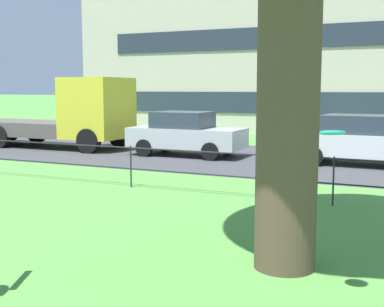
{
  "coord_description": "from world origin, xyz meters",
  "views": [
    {
      "loc": [
        6.32,
        1.25,
        2.35
      ],
      "look_at": [
        3.12,
        8.28,
        1.36
      ],
      "focal_mm": 47.98,
      "sensor_mm": 36.0,
      "label": 1
    }
  ],
  "objects_px": {
    "frisbee": "(333,133)",
    "car_white_left": "(359,140)",
    "car_silver_far_right": "(186,134)",
    "flatbed_truck_right": "(66,117)"
  },
  "relations": [
    {
      "from": "flatbed_truck_right",
      "to": "car_silver_far_right",
      "type": "relative_size",
      "value": 1.83
    },
    {
      "from": "frisbee",
      "to": "car_silver_far_right",
      "type": "xyz_separation_m",
      "value": [
        -6.71,
        10.65,
        -1.11
      ]
    },
    {
      "from": "frisbee",
      "to": "car_silver_far_right",
      "type": "height_order",
      "value": "frisbee"
    },
    {
      "from": "car_silver_far_right",
      "to": "flatbed_truck_right",
      "type": "bearing_deg",
      "value": 177.82
    },
    {
      "from": "car_silver_far_right",
      "to": "car_white_left",
      "type": "distance_m",
      "value": 5.8
    },
    {
      "from": "frisbee",
      "to": "car_silver_far_right",
      "type": "relative_size",
      "value": 0.08
    },
    {
      "from": "frisbee",
      "to": "car_white_left",
      "type": "distance_m",
      "value": 10.93
    },
    {
      "from": "flatbed_truck_right",
      "to": "car_white_left",
      "type": "bearing_deg",
      "value": -0.09
    },
    {
      "from": "car_white_left",
      "to": "frisbee",
      "type": "bearing_deg",
      "value": -85.16
    },
    {
      "from": "frisbee",
      "to": "flatbed_truck_right",
      "type": "bearing_deg",
      "value": 137.91
    }
  ]
}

